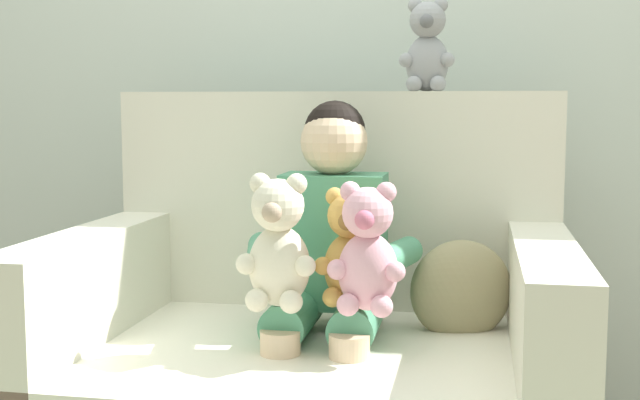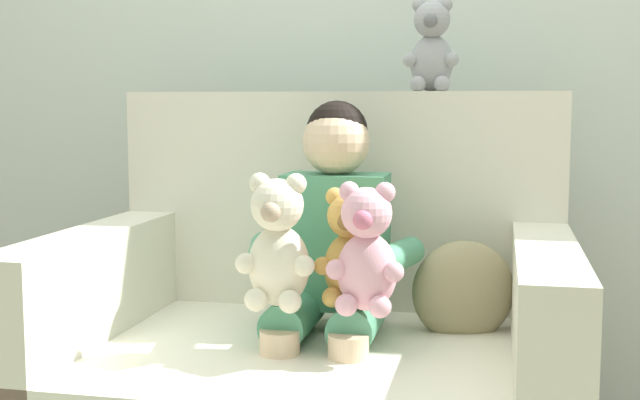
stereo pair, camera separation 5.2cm
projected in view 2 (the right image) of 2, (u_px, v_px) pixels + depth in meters
back_wall at (364, 7)px, 2.68m from camera, size 6.00×0.10×2.60m
armchair at (315, 374)px, 2.09m from camera, size 1.23×0.93×1.02m
seated_child at (331, 250)px, 2.07m from camera, size 0.45×0.39×0.82m
plush_cream at (278, 245)px, 1.90m from camera, size 0.18×0.15×0.31m
plush_pink at (366, 252)px, 1.86m from camera, size 0.17×0.14×0.29m
plush_honey at (350, 250)px, 1.93m from camera, size 0.16×0.13×0.27m
plush_grey_on_backrest at (432, 48)px, 2.27m from camera, size 0.15×0.12×0.25m
throw_pillow at (463, 292)px, 2.11m from camera, size 0.28×0.18×0.26m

